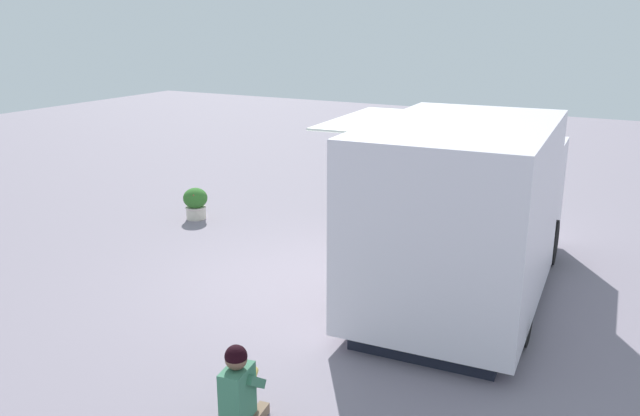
# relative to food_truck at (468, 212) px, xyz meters

# --- Properties ---
(ground_plane) EXTENTS (40.00, 40.00, 0.00)m
(ground_plane) POSITION_rel_food_truck_xyz_m (2.15, 0.77, -1.21)
(ground_plane) COLOR gray
(food_truck) EXTENTS (2.93, 5.25, 2.55)m
(food_truck) POSITION_rel_food_truck_xyz_m (0.00, 0.00, 0.00)
(food_truck) COLOR silver
(food_truck) RESTS_ON ground_plane
(person_customer) EXTENTS (0.51, 0.76, 0.91)m
(person_customer) POSITION_rel_food_truck_xyz_m (0.94, 4.24, -0.85)
(person_customer) COLOR #7E654E
(person_customer) RESTS_ON ground_plane
(planter_flowering_near) EXTENTS (0.61, 0.61, 0.86)m
(planter_flowering_near) POSITION_rel_food_truck_xyz_m (3.05, -3.72, -0.77)
(planter_flowering_near) COLOR gray
(planter_flowering_near) RESTS_ON ground_plane
(planter_flowering_far) EXTENTS (0.47, 0.47, 0.62)m
(planter_flowering_far) POSITION_rel_food_truck_xyz_m (5.68, -1.03, -0.87)
(planter_flowering_far) COLOR beige
(planter_flowering_far) RESTS_ON ground_plane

